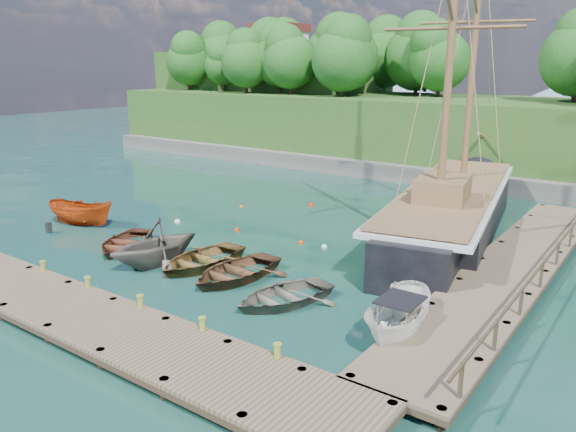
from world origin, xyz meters
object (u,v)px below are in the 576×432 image
(rowboat_4, at_px, (235,279))
(cabin_boat_white, at_px, (398,339))
(schooner, at_px, (450,214))
(rowboat_3, at_px, (283,303))
(rowboat_2, at_px, (201,266))
(rowboat_0, at_px, (125,248))
(rowboat_1, at_px, (156,265))
(motorboat_orange, at_px, (83,225))

(rowboat_4, relative_size, cabin_boat_white, 1.05)
(schooner, bearing_deg, rowboat_3, -108.82)
(rowboat_2, bearing_deg, rowboat_3, -9.33)
(rowboat_0, relative_size, rowboat_4, 0.92)
(rowboat_1, relative_size, schooner, 0.17)
(rowboat_0, height_order, cabin_boat_white, cabin_boat_white)
(rowboat_3, bearing_deg, rowboat_4, -176.57)
(rowboat_0, bearing_deg, rowboat_4, -23.48)
(rowboat_1, bearing_deg, rowboat_3, 10.10)
(rowboat_1, distance_m, rowboat_3, 7.19)
(rowboat_3, xyz_separation_m, schooner, (1.91, 12.63, 1.05))
(rowboat_3, bearing_deg, rowboat_0, -165.63)
(rowboat_3, bearing_deg, rowboat_1, -161.79)
(rowboat_1, bearing_deg, motorboat_orange, 176.92)
(rowboat_0, distance_m, motorboat_orange, 5.46)
(cabin_boat_white, height_order, schooner, schooner)
(rowboat_4, bearing_deg, rowboat_1, -164.68)
(rowboat_3, bearing_deg, motorboat_orange, -168.96)
(cabin_boat_white, bearing_deg, rowboat_4, 165.75)
(rowboat_2, distance_m, rowboat_4, 2.24)
(cabin_boat_white, bearing_deg, motorboat_orange, 166.71)
(rowboat_2, bearing_deg, motorboat_orange, 176.82)
(rowboat_3, xyz_separation_m, cabin_boat_white, (4.85, -0.13, 0.00))
(rowboat_1, relative_size, cabin_boat_white, 0.99)
(rowboat_4, relative_size, schooner, 0.18)
(rowboat_3, bearing_deg, cabin_boat_white, 16.77)
(rowboat_1, distance_m, rowboat_2, 2.12)
(rowboat_3, relative_size, motorboat_orange, 1.00)
(rowboat_1, xyz_separation_m, rowboat_4, (4.07, 0.81, 0.00))
(rowboat_3, height_order, rowboat_4, rowboat_4)
(rowboat_0, bearing_deg, schooner, 20.10)
(rowboat_1, bearing_deg, schooner, 64.46)
(rowboat_4, distance_m, cabin_boat_white, 8.02)
(motorboat_orange, xyz_separation_m, schooner, (17.42, 10.64, 1.05))
(rowboat_0, height_order, rowboat_2, rowboat_2)
(rowboat_2, height_order, cabin_boat_white, cabin_boat_white)
(rowboat_2, height_order, rowboat_3, rowboat_2)
(rowboat_3, bearing_deg, schooner, 99.78)
(rowboat_2, distance_m, motorboat_orange, 10.20)
(rowboat_1, relative_size, rowboat_3, 1.04)
(rowboat_1, distance_m, rowboat_4, 4.15)
(rowboat_1, bearing_deg, rowboat_0, 177.32)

